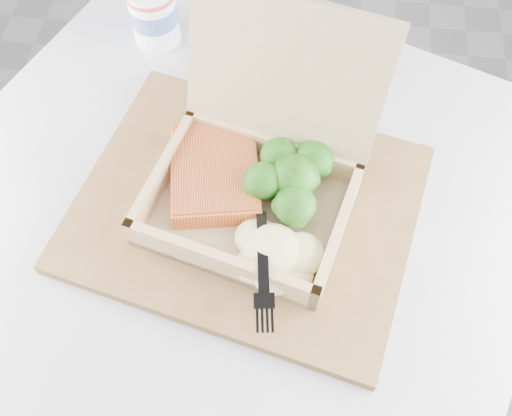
# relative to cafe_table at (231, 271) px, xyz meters

# --- Properties ---
(floor) EXTENTS (4.00, 4.00, 0.00)m
(floor) POSITION_rel_cafe_table_xyz_m (-0.32, 0.13, -0.52)
(floor) COLOR #9B9BA0
(floor) RESTS_ON ground
(cafe_table) EXTENTS (0.91, 0.91, 0.70)m
(cafe_table) POSITION_rel_cafe_table_xyz_m (0.00, 0.00, 0.00)
(cafe_table) COLOR black
(cafe_table) RESTS_ON floor
(serving_tray) EXTENTS (0.43, 0.38, 0.02)m
(serving_tray) POSITION_rel_cafe_table_xyz_m (0.03, 0.00, 0.19)
(serving_tray) COLOR brown
(serving_tray) RESTS_ON cafe_table
(takeout_container) EXTENTS (0.26, 0.27, 0.20)m
(takeout_container) POSITION_rel_cafe_table_xyz_m (0.04, 0.02, 0.24)
(takeout_container) COLOR tan
(takeout_container) RESTS_ON serving_tray
(salmon_fillet) EXTENTS (0.12, 0.14, 0.03)m
(salmon_fillet) POSITION_rel_cafe_table_xyz_m (-0.01, 0.02, 0.22)
(salmon_fillet) COLOR orange
(salmon_fillet) RESTS_ON takeout_container
(broccoli_pile) EXTENTS (0.12, 0.12, 0.04)m
(broccoli_pile) POSITION_rel_cafe_table_xyz_m (0.08, 0.02, 0.23)
(broccoli_pile) COLOR #29751A
(broccoli_pile) RESTS_ON takeout_container
(mashed_potatoes) EXTENTS (0.10, 0.09, 0.04)m
(mashed_potatoes) POSITION_rel_cafe_table_xyz_m (0.06, -0.07, 0.22)
(mashed_potatoes) COLOR #CEBF85
(mashed_potatoes) RESTS_ON takeout_container
(plastic_fork) EXTENTS (0.04, 0.15, 0.02)m
(plastic_fork) POSITION_rel_cafe_table_xyz_m (0.05, -0.06, 0.24)
(plastic_fork) COLOR black
(plastic_fork) RESTS_ON mashed_potatoes
(paper_cup) EXTENTS (0.07, 0.07, 0.08)m
(paper_cup) POSITION_rel_cafe_table_xyz_m (-0.14, 0.27, 0.22)
(paper_cup) COLOR white
(paper_cup) RESTS_ON cafe_table
(receipt) EXTENTS (0.14, 0.13, 0.00)m
(receipt) POSITION_rel_cafe_table_xyz_m (0.12, 0.19, 0.18)
(receipt) COLOR white
(receipt) RESTS_ON cafe_table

